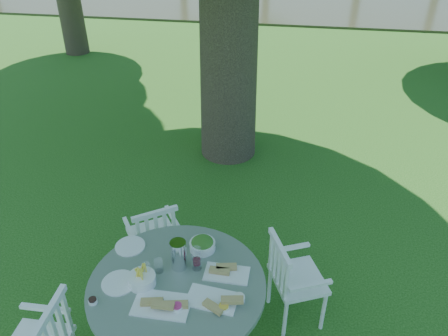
{
  "coord_description": "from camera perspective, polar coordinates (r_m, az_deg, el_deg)",
  "views": [
    {
      "loc": [
        0.61,
        -3.38,
        3.16
      ],
      "look_at": [
        0.0,
        0.2,
        0.85
      ],
      "focal_mm": 35.0,
      "sensor_mm": 36.0,
      "label": 1
    }
  ],
  "objects": [
    {
      "name": "tableware",
      "position": [
        3.24,
        -6.44,
        -12.92
      ],
      "size": [
        1.07,
        0.8,
        0.24
      ],
      "color": "white",
      "rests_on": "table"
    },
    {
      "name": "chair_nw",
      "position": [
        4.12,
        -9.06,
        -8.63
      ],
      "size": [
        0.56,
        0.56,
        0.82
      ],
      "rotation": [
        0.0,
        0.0,
        -2.53
      ],
      "color": "white",
      "rests_on": "ground"
    },
    {
      "name": "table",
      "position": [
        3.34,
        -6.0,
        -16.8
      ],
      "size": [
        1.27,
        1.27,
        0.82
      ],
      "color": "black",
      "rests_on": "ground"
    },
    {
      "name": "ground",
      "position": [
        4.67,
        -0.42,
        -10.16
      ],
      "size": [
        140.0,
        140.0,
        0.0
      ],
      "primitive_type": "plane",
      "color": "#13410D",
      "rests_on": "ground"
    },
    {
      "name": "chair_ne",
      "position": [
        3.71,
        8.47,
        -13.72
      ],
      "size": [
        0.55,
        0.56,
        0.86
      ],
      "rotation": [
        0.0,
        0.0,
        -4.29
      ],
      "color": "white",
      "rests_on": "ground"
    }
  ]
}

